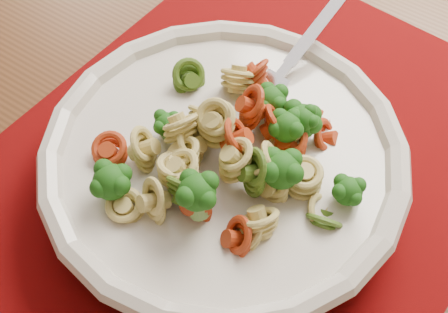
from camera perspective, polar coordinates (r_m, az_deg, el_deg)
dining_table at (r=0.65m, az=-3.64°, el=-3.20°), size 1.48×1.19×0.78m
placemat at (r=0.52m, az=1.58°, el=-1.46°), size 0.57×0.49×0.00m
pasta_bowl at (r=0.49m, az=0.00°, el=-0.55°), size 0.29×0.29×0.05m
pasta_broccoli_heap at (r=0.47m, az=0.00°, el=0.41°), size 0.24×0.24×0.06m
fork at (r=0.52m, az=4.27°, el=6.32°), size 0.18×0.06×0.08m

